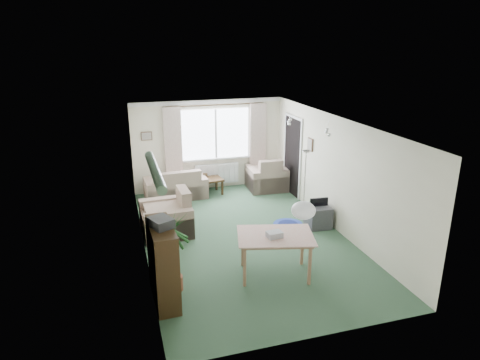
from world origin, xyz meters
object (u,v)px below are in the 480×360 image
object	(u,v)px
armchair_corner	(267,173)
pet_bed	(288,227)
bookshelf	(163,264)
armchair_left	(166,212)
houseplant	(173,253)
coffee_table	(205,187)
sofa	(175,183)
dining_table	(275,256)
tv_cube	(318,216)

from	to	relation	value
armchair_corner	pet_bed	xyz separation A→B (m)	(-0.46, -2.63, -0.38)
bookshelf	armchair_left	bearing A→B (deg)	79.91
houseplant	pet_bed	world-z (taller)	houseplant
armchair_corner	coffee_table	xyz separation A→B (m)	(-1.71, 0.02, -0.24)
armchair_corner	pet_bed	distance (m)	2.69
armchair_left	coffee_table	distance (m)	2.44
coffee_table	bookshelf	bearing A→B (deg)	-109.62
sofa	armchair_left	bearing A→B (deg)	73.12
coffee_table	dining_table	size ratio (longest dim) A/B	0.80
armchair_left	bookshelf	size ratio (longest dim) A/B	0.83
armchair_corner	dining_table	xyz separation A→B (m)	(-1.40, -4.27, -0.08)
bookshelf	houseplant	bearing A→B (deg)	47.67
pet_bed	sofa	bearing A→B (deg)	127.08
armchair_corner	houseplant	size ratio (longest dim) A/B	0.75
houseplant	pet_bed	size ratio (longest dim) A/B	2.07
coffee_table	houseplant	bearing A→B (deg)	-108.30
sofa	tv_cube	world-z (taller)	sofa
coffee_table	armchair_corner	bearing A→B (deg)	-0.84
houseplant	tv_cube	bearing A→B (deg)	25.52
armchair_left	pet_bed	size ratio (longest dim) A/B	1.63
sofa	bookshelf	bearing A→B (deg)	76.28
tv_cube	pet_bed	distance (m)	0.71
sofa	dining_table	xyz separation A→B (m)	(1.06, -4.29, -0.02)
sofa	pet_bed	size ratio (longest dim) A/B	2.41
bookshelf	houseplant	xyz separation A→B (m)	(0.19, 0.22, 0.03)
bookshelf	houseplant	size ratio (longest dim) A/B	0.95
coffee_table	houseplant	size ratio (longest dim) A/B	0.70
armchair_corner	armchair_left	bearing A→B (deg)	37.81
tv_cube	pet_bed	size ratio (longest dim) A/B	0.82
bookshelf	pet_bed	bearing A→B (deg)	30.79
dining_table	bookshelf	bearing A→B (deg)	-173.81
coffee_table	dining_table	bearing A→B (deg)	-85.92
pet_bed	armchair_left	bearing A→B (deg)	166.85
dining_table	tv_cube	bearing A→B (deg)	44.78
armchair_corner	dining_table	world-z (taller)	armchair_corner
armchair_corner	bookshelf	bearing A→B (deg)	56.85
coffee_table	pet_bed	world-z (taller)	coffee_table
tv_cube	pet_bed	xyz separation A→B (m)	(-0.69, 0.02, -0.17)
tv_cube	bookshelf	bearing A→B (deg)	-147.98
dining_table	sofa	bearing A→B (deg)	103.88
houseplant	dining_table	bearing A→B (deg)	-0.60
armchair_left	bookshelf	distance (m)	2.47
bookshelf	tv_cube	world-z (taller)	bookshelf
bookshelf	tv_cube	xyz separation A→B (m)	(3.54, 1.82, -0.39)
sofa	houseplant	size ratio (longest dim) A/B	1.16
armchair_left	tv_cube	distance (m)	3.27
coffee_table	pet_bed	bearing A→B (deg)	-64.77
armchair_left	bookshelf	xyz separation A→B (m)	(-0.34, -2.44, 0.16)
pet_bed	dining_table	bearing A→B (deg)	-119.89
coffee_table	houseplant	distance (m)	4.53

